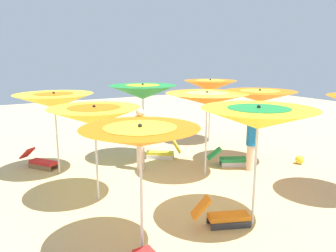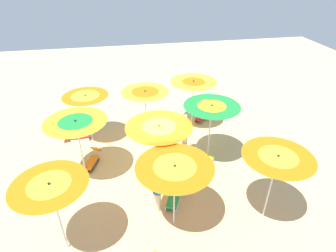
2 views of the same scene
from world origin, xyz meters
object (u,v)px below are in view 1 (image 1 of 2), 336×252
lounger_0 (163,153)px  beachgoer_1 (251,142)px  beach_umbrella_0 (54,101)px  lounger_4 (223,216)px  lounger_1 (40,161)px  beach_umbrella_3 (143,92)px  beach_umbrella_2 (140,137)px  beach_umbrella_4 (207,99)px  beach_umbrella_7 (260,96)px  lounger_2 (230,159)px  beach_umbrella_5 (258,118)px  beach_umbrella_6 (210,86)px  beach_ball (300,160)px  beachgoer_0 (140,138)px  beach_umbrella_1 (95,116)px

lounger_0 → beachgoer_1: 2.95m
beach_umbrella_0 → lounger_4: bearing=115.6°
lounger_0 → lounger_1: size_ratio=0.90×
beach_umbrella_3 → lounger_4: size_ratio=2.08×
lounger_0 → beachgoer_1: beachgoer_1 is taller
beach_umbrella_2 → lounger_1: size_ratio=1.88×
beach_umbrella_4 → beachgoer_1: 1.99m
beach_umbrella_4 → beach_umbrella_7: 2.08m
beach_umbrella_0 → lounger_4: size_ratio=1.97×
beach_umbrella_3 → lounger_0: bearing=159.5°
lounger_0 → lounger_2: size_ratio=0.85×
beach_umbrella_5 → beach_umbrella_6: size_ratio=0.98×
beachgoer_1 → beach_ball: beachgoer_1 is taller
beach_umbrella_2 → beachgoer_0: bearing=-114.2°
beachgoer_1 → beach_umbrella_3: bearing=-105.6°
beach_umbrella_1 → beach_umbrella_2: size_ratio=0.99×
beach_umbrella_0 → lounger_4: 5.61m
beach_umbrella_0 → lounger_2: 5.52m
lounger_1 → beachgoer_0: beachgoer_0 is taller
beach_umbrella_4 → lounger_0: 2.82m
beach_umbrella_1 → beach_umbrella_5: bearing=131.5°
beach_umbrella_1 → beach_umbrella_5: 3.59m
beach_umbrella_7 → beachgoer_0: beach_umbrella_7 is taller
beach_umbrella_0 → beach_umbrella_3: 2.71m
beach_umbrella_0 → beach_umbrella_7: (-5.73, 2.09, 0.01)m
beach_umbrella_6 → lounger_0: size_ratio=2.28×
beachgoer_1 → beach_umbrella_7: bearing=153.6°
beach_umbrella_1 → beachgoer_0: 2.47m
beach_umbrella_1 → beach_umbrella_7: 5.28m
lounger_0 → beach_umbrella_7: bearing=180.0°
beach_umbrella_2 → beach_umbrella_5: bearing=176.2°
beach_umbrella_0 → beach_umbrella_4: 4.26m
beach_umbrella_3 → beach_umbrella_5: bearing=91.4°
beach_umbrella_3 → beachgoer_1: size_ratio=1.52×
beach_umbrella_0 → lounger_2: size_ratio=1.86×
beach_umbrella_5 → beach_umbrella_7: bearing=-135.0°
lounger_0 → beachgoer_1: bearing=165.3°
beach_umbrella_4 → lounger_4: 3.53m
beach_umbrella_5 → beach_ball: bearing=-152.0°
beach_umbrella_0 → lounger_0: bearing=175.6°
beach_umbrella_0 → lounger_0: (-3.30, 0.25, -1.94)m
beach_umbrella_2 → lounger_4: size_ratio=1.90×
lounger_4 → beachgoer_1: size_ratio=0.73×
lounger_2 → beach_umbrella_2: bearing=-121.4°
beach_umbrella_0 → beach_umbrella_1: bearing=101.2°
beach_ball → beach_umbrella_2: bearing=17.2°
beach_umbrella_3 → beach_umbrella_6: (-3.28, -0.87, -0.00)m
lounger_2 → beach_umbrella_5: bearing=-98.0°
beach_umbrella_0 → beach_umbrella_7: bearing=159.9°
beach_umbrella_6 → lounger_0: (2.69, 1.09, -2.05)m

